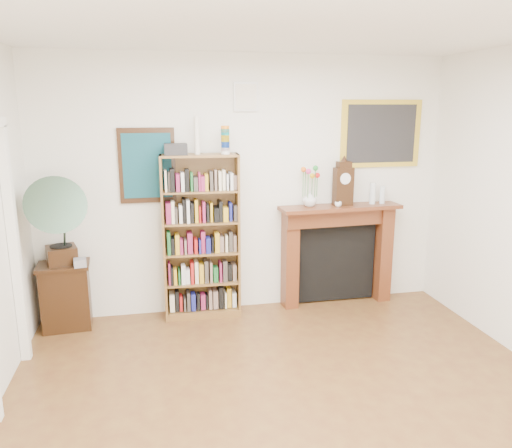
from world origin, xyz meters
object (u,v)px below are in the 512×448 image
Objects in this scene: mantel_clock at (343,184)px; gramophone at (55,216)px; cd_stack at (80,263)px; fireplace at (337,245)px; teacup at (338,204)px; bottle_left at (373,193)px; side_cabinet at (66,296)px; bottle_right at (382,195)px; bookshelf at (201,228)px; flower_vase at (310,199)px.

gramophone is at bearing 178.30° from mantel_clock.
cd_stack is at bearing 178.60° from mantel_clock.
teacup is at bearing -116.35° from fireplace.
side_cabinet is at bearing -178.83° from bottle_left.
side_cabinet is at bearing 145.90° from cd_stack.
mantel_clock is 2.45× the size of bottle_right.
mantel_clock is 0.24m from teacup.
cd_stack is 0.60× the size of bottle_right.
fireplace is 0.53m from teacup.
bookshelf is 1.45m from gramophone.
mantel_clock is at bearing -2.87° from side_cabinet.
bottle_right is (3.49, 0.06, 0.92)m from side_cabinet.
bottle_right is (0.86, -0.01, 0.02)m from flower_vase.
bookshelf reaches higher than teacup.
cd_stack is at bearing -169.99° from bookshelf.
bottle_right is (3.30, 0.19, 0.54)m from cd_stack.
cd_stack is at bearing -175.43° from flower_vase.
fireplace is (1.56, 0.06, -0.30)m from bookshelf.
bookshelf reaches higher than side_cabinet.
side_cabinet is 0.49× the size of fireplace.
bookshelf is at bearing -179.12° from bottle_left.
cd_stack is at bearing -16.85° from gramophone.
mantel_clock reaches higher than side_cabinet.
mantel_clock is at bearing -0.61° from flower_vase.
side_cabinet is at bearing -176.02° from bookshelf.
bookshelf is 1.65m from mantel_clock.
bookshelf is 1.53m from teacup.
bookshelf is 1.59m from fireplace.
mantel_clock is at bearing 179.75° from bottle_right.
bookshelf is 1.27m from cd_stack.
cd_stack is at bearing -176.73° from bottle_right.
side_cabinet is at bearing 179.52° from teacup.
gramophone reaches higher than fireplace.
gramophone is 2.64m from flower_vase.
bookshelf is 16.99× the size of cd_stack.
bottle_right reaches higher than teacup.
bottle_left reaches higher than teacup.
gramophone is at bearing -171.14° from bookshelf.
flower_vase is 0.74m from bottle_left.
gramophone reaches higher than flower_vase.
fireplace is 1.51× the size of gramophone.
flower_vase reaches higher than teacup.
mantel_clock is at bearing -53.89° from fireplace.
fireplace is 7.01× the size of bottle_right.
bottle_left is at bearing 3.29° from bookshelf.
bottle_left is at bearing 11.85° from teacup.
flower_vase is 0.71× the size of bottle_left.
side_cabinet is 3.61m from bottle_right.
flower_vase is (-0.38, 0.00, -0.15)m from mantel_clock.
cd_stack reaches higher than side_cabinet.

